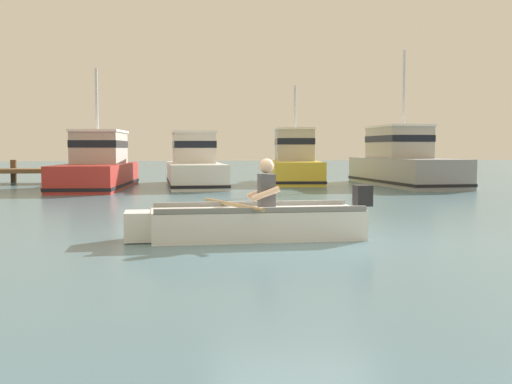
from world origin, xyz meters
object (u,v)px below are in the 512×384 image
at_px(rowboat_with_person, 252,222).
at_px(moored_boat_yellow, 295,163).
at_px(moored_boat_red, 98,167).
at_px(moored_boat_white, 194,166).
at_px(moored_boat_grey, 402,163).

bearing_deg(rowboat_with_person, moored_boat_yellow, 75.11).
relative_size(moored_boat_red, moored_boat_yellow, 1.23).
relative_size(rowboat_with_person, moored_boat_red, 0.58).
relative_size(moored_boat_white, moored_boat_grey, 0.93).
bearing_deg(moored_boat_white, moored_boat_grey, -6.71).
xyz_separation_m(rowboat_with_person, moored_boat_red, (-3.44, 12.50, 0.48)).
height_order(moored_boat_yellow, moored_boat_grey, moored_boat_grey).
bearing_deg(moored_boat_red, rowboat_with_person, -74.61).
bearing_deg(moored_boat_white, moored_boat_red, -165.60).
bearing_deg(moored_boat_grey, moored_boat_white, 173.29).
bearing_deg(moored_boat_red, moored_boat_grey, -0.21).
bearing_deg(moored_boat_grey, rowboat_with_person, -120.90).
height_order(rowboat_with_person, moored_boat_grey, moored_boat_grey).
relative_size(rowboat_with_person, moored_boat_yellow, 0.72).
relative_size(rowboat_with_person, moored_boat_grey, 0.56).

